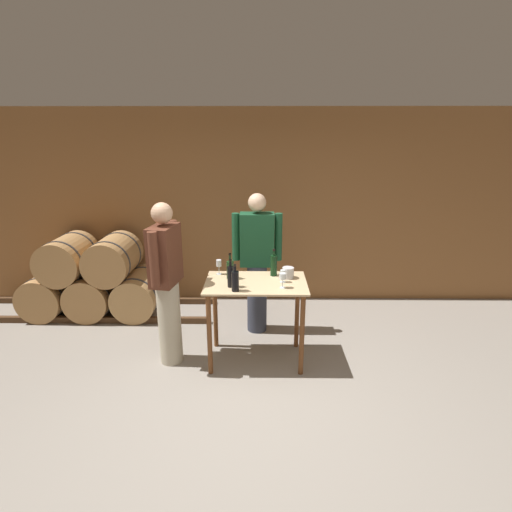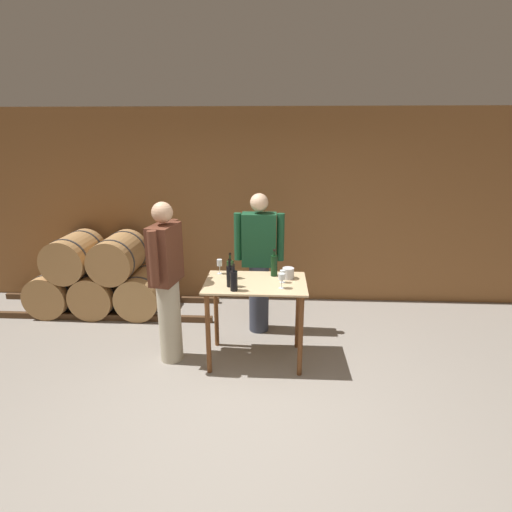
{
  "view_description": "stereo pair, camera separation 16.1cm",
  "coord_description": "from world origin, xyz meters",
  "px_view_note": "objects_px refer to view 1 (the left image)",
  "views": [
    {
      "loc": [
        0.12,
        -2.94,
        2.38
      ],
      "look_at": [
        0.08,
        1.0,
        1.15
      ],
      "focal_mm": 28.0,
      "sensor_mm": 36.0,
      "label": 1
    },
    {
      "loc": [
        0.28,
        -2.94,
        2.38
      ],
      "look_at": [
        0.08,
        1.0,
        1.15
      ],
      "focal_mm": 28.0,
      "sensor_mm": 36.0,
      "label": 2
    }
  ],
  "objects_px": {
    "ice_bucket": "(288,273)",
    "person_visitor_with_scarf": "(167,282)",
    "wine_bottle_far_left": "(230,269)",
    "wine_glass_near_right": "(283,274)",
    "wine_bottle_right": "(274,265)",
    "person_host": "(257,261)",
    "wine_bottle_left": "(231,276)",
    "wine_bottle_center": "(235,281)",
    "wine_glass_near_center": "(283,277)",
    "wine_glass_near_left": "(219,264)"
  },
  "relations": [
    {
      "from": "wine_bottle_far_left",
      "to": "ice_bucket",
      "type": "height_order",
      "value": "wine_bottle_far_left"
    },
    {
      "from": "wine_glass_near_right",
      "to": "person_host",
      "type": "relative_size",
      "value": 0.08
    },
    {
      "from": "ice_bucket",
      "to": "person_host",
      "type": "relative_size",
      "value": 0.07
    },
    {
      "from": "wine_bottle_center",
      "to": "person_visitor_with_scarf",
      "type": "relative_size",
      "value": 0.16
    },
    {
      "from": "wine_glass_near_center",
      "to": "wine_glass_near_right",
      "type": "bearing_deg",
      "value": 85.71
    },
    {
      "from": "wine_bottle_right",
      "to": "wine_bottle_center",
      "type": "bearing_deg",
      "value": -131.32
    },
    {
      "from": "ice_bucket",
      "to": "wine_bottle_far_left",
      "type": "bearing_deg",
      "value": -178.06
    },
    {
      "from": "wine_bottle_far_left",
      "to": "wine_glass_near_right",
      "type": "xyz_separation_m",
      "value": [
        0.55,
        -0.1,
        -0.01
      ]
    },
    {
      "from": "ice_bucket",
      "to": "person_visitor_with_scarf",
      "type": "xyz_separation_m",
      "value": [
        -1.25,
        -0.17,
        -0.04
      ]
    },
    {
      "from": "wine_bottle_center",
      "to": "wine_glass_near_center",
      "type": "distance_m",
      "value": 0.47
    },
    {
      "from": "ice_bucket",
      "to": "wine_bottle_right",
      "type": "bearing_deg",
      "value": 153.44
    },
    {
      "from": "person_visitor_with_scarf",
      "to": "wine_glass_near_center",
      "type": "bearing_deg",
      "value": -5.41
    },
    {
      "from": "wine_bottle_right",
      "to": "ice_bucket",
      "type": "relative_size",
      "value": 2.44
    },
    {
      "from": "wine_bottle_far_left",
      "to": "person_host",
      "type": "distance_m",
      "value": 0.65
    },
    {
      "from": "wine_bottle_left",
      "to": "wine_bottle_right",
      "type": "height_order",
      "value": "wine_bottle_right"
    },
    {
      "from": "wine_bottle_center",
      "to": "wine_glass_near_center",
      "type": "bearing_deg",
      "value": 10.55
    },
    {
      "from": "wine_bottle_right",
      "to": "wine_glass_near_left",
      "type": "relative_size",
      "value": 1.83
    },
    {
      "from": "wine_glass_near_right",
      "to": "wine_bottle_far_left",
      "type": "bearing_deg",
      "value": 169.59
    },
    {
      "from": "wine_bottle_far_left",
      "to": "wine_glass_near_left",
      "type": "distance_m",
      "value": 0.19
    },
    {
      "from": "wine_glass_near_left",
      "to": "wine_glass_near_right",
      "type": "xyz_separation_m",
      "value": [
        0.68,
        -0.23,
        -0.02
      ]
    },
    {
      "from": "ice_bucket",
      "to": "wine_bottle_center",
      "type": "bearing_deg",
      "value": -145.75
    },
    {
      "from": "wine_bottle_right",
      "to": "wine_glass_near_right",
      "type": "xyz_separation_m",
      "value": [
        0.09,
        -0.2,
        -0.03
      ]
    },
    {
      "from": "wine_bottle_far_left",
      "to": "wine_bottle_left",
      "type": "bearing_deg",
      "value": -84.71
    },
    {
      "from": "person_host",
      "to": "wine_glass_near_right",
      "type": "bearing_deg",
      "value": -68.37
    },
    {
      "from": "wine_bottle_right",
      "to": "wine_glass_near_right",
      "type": "bearing_deg",
      "value": -65.6
    },
    {
      "from": "wine_bottle_right",
      "to": "person_visitor_with_scarf",
      "type": "height_order",
      "value": "person_visitor_with_scarf"
    },
    {
      "from": "wine_bottle_right",
      "to": "person_host",
      "type": "xyz_separation_m",
      "value": [
        -0.18,
        0.49,
        -0.11
      ]
    },
    {
      "from": "wine_bottle_right",
      "to": "wine_glass_near_right",
      "type": "relative_size",
      "value": 2.26
    },
    {
      "from": "wine_bottle_far_left",
      "to": "wine_glass_near_right",
      "type": "bearing_deg",
      "value": -10.41
    },
    {
      "from": "wine_bottle_far_left",
      "to": "wine_glass_near_left",
      "type": "xyz_separation_m",
      "value": [
        -0.13,
        0.13,
        0.01
      ]
    },
    {
      "from": "wine_glass_near_left",
      "to": "wine_bottle_far_left",
      "type": "bearing_deg",
      "value": -45.03
    },
    {
      "from": "wine_glass_near_left",
      "to": "wine_bottle_center",
      "type": "bearing_deg",
      "value": -66.61
    },
    {
      "from": "wine_bottle_center",
      "to": "person_visitor_with_scarf",
      "type": "bearing_deg",
      "value": 164.53
    },
    {
      "from": "wine_bottle_far_left",
      "to": "wine_glass_near_right",
      "type": "relative_size",
      "value": 2.1
    },
    {
      "from": "wine_glass_near_right",
      "to": "ice_bucket",
      "type": "bearing_deg",
      "value": 63.58
    },
    {
      "from": "wine_bottle_far_left",
      "to": "wine_glass_near_right",
      "type": "distance_m",
      "value": 0.56
    },
    {
      "from": "wine_bottle_right",
      "to": "ice_bucket",
      "type": "height_order",
      "value": "wine_bottle_right"
    },
    {
      "from": "person_visitor_with_scarf",
      "to": "wine_bottle_left",
      "type": "bearing_deg",
      "value": -7.73
    },
    {
      "from": "wine_bottle_right",
      "to": "wine_glass_near_center",
      "type": "bearing_deg",
      "value": -77.66
    },
    {
      "from": "wine_bottle_left",
      "to": "person_visitor_with_scarf",
      "type": "xyz_separation_m",
      "value": [
        -0.66,
        0.09,
        -0.1
      ]
    },
    {
      "from": "wine_glass_near_right",
      "to": "person_visitor_with_scarf",
      "type": "height_order",
      "value": "person_visitor_with_scarf"
    },
    {
      "from": "person_visitor_with_scarf",
      "to": "ice_bucket",
      "type": "bearing_deg",
      "value": 7.59
    },
    {
      "from": "wine_glass_near_center",
      "to": "wine_bottle_right",
      "type": "bearing_deg",
      "value": 102.34
    },
    {
      "from": "wine_glass_near_right",
      "to": "person_visitor_with_scarf",
      "type": "bearing_deg",
      "value": -177.83
    },
    {
      "from": "wine_glass_near_left",
      "to": "wine_glass_near_right",
      "type": "relative_size",
      "value": 1.23
    },
    {
      "from": "wine_glass_near_left",
      "to": "person_visitor_with_scarf",
      "type": "bearing_deg",
      "value": -151.31
    },
    {
      "from": "wine_glass_near_center",
      "to": "person_host",
      "type": "relative_size",
      "value": 0.09
    },
    {
      "from": "wine_bottle_center",
      "to": "ice_bucket",
      "type": "distance_m",
      "value": 0.65
    },
    {
      "from": "wine_bottle_far_left",
      "to": "wine_glass_near_center",
      "type": "distance_m",
      "value": 0.6
    },
    {
      "from": "wine_bottle_right",
      "to": "person_host",
      "type": "bearing_deg",
      "value": 110.49
    }
  ]
}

